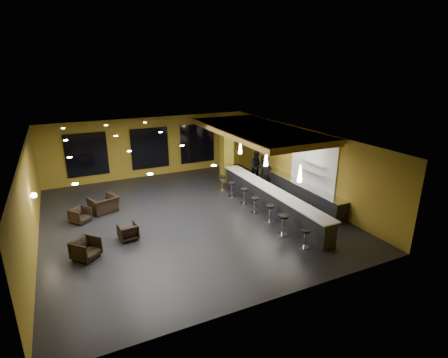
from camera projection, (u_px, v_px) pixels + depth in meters
name	position (u px, v px, depth m)	size (l,w,h in m)	color
floor	(188.00, 217.00, 15.58)	(12.00, 13.00, 0.10)	black
ceiling	(186.00, 138.00, 14.43)	(12.00, 13.00, 0.10)	black
wall_back	(149.00, 147.00, 20.61)	(12.00, 0.10, 3.50)	olive
wall_front	(270.00, 248.00, 9.40)	(12.00, 0.10, 3.50)	olive
wall_left	(28.00, 202.00, 12.53)	(0.10, 13.00, 3.50)	olive
wall_right	(301.00, 162.00, 17.48)	(0.10, 13.00, 3.50)	olive
wood_soffit	(257.00, 130.00, 16.98)	(3.60, 8.00, 0.28)	olive
window_left	(87.00, 155.00, 19.10)	(2.20, 0.06, 2.40)	black
window_center	(150.00, 148.00, 20.53)	(2.20, 0.06, 2.40)	black
window_right	(197.00, 143.00, 21.76)	(2.20, 0.06, 2.40)	black
tile_backsplash	(313.00, 163.00, 16.51)	(0.06, 3.20, 2.40)	white
bar_counter	(270.00, 200.00, 16.04)	(0.60, 8.00, 1.00)	black
bar_top	(271.00, 189.00, 15.87)	(0.78, 8.10, 0.05)	silver
prep_counter	(299.00, 191.00, 17.31)	(0.70, 6.00, 0.86)	black
prep_top	(300.00, 183.00, 17.16)	(0.72, 6.00, 0.03)	silver
wall_shelf_lower	(313.00, 172.00, 16.41)	(0.30, 1.50, 0.03)	silver
wall_shelf_upper	(314.00, 163.00, 16.26)	(0.30, 1.50, 0.03)	silver
column	(227.00, 152.00, 19.58)	(0.60, 0.60, 3.50)	olive
wall_sconce	(34.00, 195.00, 13.02)	(0.22, 0.22, 0.22)	#FFE5B2
pendant_0	(300.00, 174.00, 13.74)	(0.20, 0.20, 0.70)	white
pendant_1	(266.00, 158.00, 15.88)	(0.20, 0.20, 0.70)	white
pendant_2	(240.00, 147.00, 18.02)	(0.20, 0.20, 0.70)	white
staff_a	(266.00, 175.00, 18.25)	(0.68, 0.44, 1.85)	black
staff_b	(257.00, 167.00, 19.65)	(0.88, 0.69, 1.82)	black
staff_c	(264.00, 170.00, 19.26)	(0.85, 0.55, 1.73)	black
armchair_a	(86.00, 249.00, 12.10)	(0.79, 0.81, 0.74)	black
armchair_b	(128.00, 232.00, 13.43)	(0.68, 0.70, 0.64)	black
armchair_c	(80.00, 215.00, 14.86)	(0.69, 0.71, 0.65)	black
armchair_d	(104.00, 204.00, 15.86)	(1.15, 1.01, 0.75)	black
bar_stool_0	(305.00, 236.00, 12.77)	(0.37, 0.37, 0.72)	silver
bar_stool_1	(283.00, 222.00, 13.71)	(0.43, 0.43, 0.85)	silver
bar_stool_2	(270.00, 211.00, 14.86)	(0.38, 0.38, 0.76)	silver
bar_stool_3	(255.00, 203.00, 15.75)	(0.37, 0.37, 0.73)	silver
bar_stool_4	(244.00, 194.00, 16.75)	(0.39, 0.39, 0.77)	silver
bar_stool_5	(232.00, 188.00, 17.65)	(0.39, 0.39, 0.77)	silver
bar_stool_6	(222.00, 181.00, 18.49)	(0.41, 0.41, 0.80)	silver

